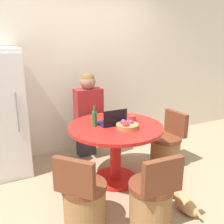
{
  "coord_description": "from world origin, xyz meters",
  "views": [
    {
      "loc": [
        -1.46,
        -2.48,
        1.84
      ],
      "look_at": [
        -0.03,
        0.34,
        0.91
      ],
      "focal_mm": 42.0,
      "sensor_mm": 36.0,
      "label": 1
    }
  ],
  "objects_px": {
    "dining_table": "(116,141)",
    "chair_near_camera": "(152,200)",
    "bottle": "(95,118)",
    "cat": "(185,205)",
    "chair_near_left_corner": "(83,200)",
    "person_seated": "(88,111)",
    "laptop": "(112,121)",
    "chair_right_side": "(166,147)",
    "fruit_bowl": "(127,126)"
  },
  "relations": [
    {
      "from": "dining_table",
      "to": "chair_near_camera",
      "type": "bearing_deg",
      "value": -93.6
    },
    {
      "from": "bottle",
      "to": "cat",
      "type": "bearing_deg",
      "value": -59.4
    },
    {
      "from": "dining_table",
      "to": "chair_near_left_corner",
      "type": "relative_size",
      "value": 1.51
    },
    {
      "from": "dining_table",
      "to": "chair_near_camera",
      "type": "relative_size",
      "value": 1.51
    },
    {
      "from": "chair_near_camera",
      "to": "person_seated",
      "type": "xyz_separation_m",
      "value": [
        0.01,
        1.69,
        0.48
      ]
    },
    {
      "from": "laptop",
      "to": "bottle",
      "type": "relative_size",
      "value": 1.25
    },
    {
      "from": "chair_right_side",
      "to": "fruit_bowl",
      "type": "height_order",
      "value": "fruit_bowl"
    },
    {
      "from": "chair_right_side",
      "to": "person_seated",
      "type": "relative_size",
      "value": 0.59
    },
    {
      "from": "chair_near_camera",
      "to": "person_seated",
      "type": "relative_size",
      "value": 0.59
    },
    {
      "from": "dining_table",
      "to": "person_seated",
      "type": "relative_size",
      "value": 0.89
    },
    {
      "from": "laptop",
      "to": "cat",
      "type": "relative_size",
      "value": 0.74
    },
    {
      "from": "dining_table",
      "to": "bottle",
      "type": "distance_m",
      "value": 0.4
    },
    {
      "from": "fruit_bowl",
      "to": "cat",
      "type": "relative_size",
      "value": 0.63
    },
    {
      "from": "laptop",
      "to": "chair_right_side",
      "type": "bearing_deg",
      "value": -179.15
    },
    {
      "from": "chair_near_camera",
      "to": "fruit_bowl",
      "type": "relative_size",
      "value": 2.87
    },
    {
      "from": "chair_right_side",
      "to": "laptop",
      "type": "relative_size",
      "value": 2.45
    },
    {
      "from": "chair_near_camera",
      "to": "chair_right_side",
      "type": "height_order",
      "value": "same"
    },
    {
      "from": "laptop",
      "to": "fruit_bowl",
      "type": "bearing_deg",
      "value": 113.64
    },
    {
      "from": "chair_near_left_corner",
      "to": "fruit_bowl",
      "type": "relative_size",
      "value": 2.87
    },
    {
      "from": "dining_table",
      "to": "chair_near_camera",
      "type": "height_order",
      "value": "chair_near_camera"
    },
    {
      "from": "fruit_bowl",
      "to": "cat",
      "type": "xyz_separation_m",
      "value": [
        0.29,
        -0.77,
        -0.71
      ]
    },
    {
      "from": "chair_near_camera",
      "to": "laptop",
      "type": "xyz_separation_m",
      "value": [
        0.04,
        0.94,
        0.54
      ]
    },
    {
      "from": "fruit_bowl",
      "to": "person_seated",
      "type": "bearing_deg",
      "value": 97.39
    },
    {
      "from": "dining_table",
      "to": "fruit_bowl",
      "type": "bearing_deg",
      "value": -63.64
    },
    {
      "from": "dining_table",
      "to": "cat",
      "type": "distance_m",
      "value": 1.09
    },
    {
      "from": "chair_near_camera",
      "to": "person_seated",
      "type": "bearing_deg",
      "value": -86.6
    },
    {
      "from": "bottle",
      "to": "fruit_bowl",
      "type": "bearing_deg",
      "value": -38.99
    },
    {
      "from": "person_seated",
      "to": "cat",
      "type": "height_order",
      "value": "person_seated"
    },
    {
      "from": "chair_right_side",
      "to": "person_seated",
      "type": "height_order",
      "value": "person_seated"
    },
    {
      "from": "chair_near_camera",
      "to": "laptop",
      "type": "distance_m",
      "value": 1.09
    },
    {
      "from": "bottle",
      "to": "cat",
      "type": "distance_m",
      "value": 1.42
    },
    {
      "from": "dining_table",
      "to": "cat",
      "type": "relative_size",
      "value": 2.74
    },
    {
      "from": "chair_right_side",
      "to": "bottle",
      "type": "distance_m",
      "value": 1.27
    },
    {
      "from": "dining_table",
      "to": "cat",
      "type": "bearing_deg",
      "value": -68.33
    },
    {
      "from": "cat",
      "to": "dining_table",
      "type": "bearing_deg",
      "value": 16.63
    },
    {
      "from": "dining_table",
      "to": "chair_near_camera",
      "type": "xyz_separation_m",
      "value": [
        -0.06,
        -0.88,
        -0.29
      ]
    },
    {
      "from": "chair_right_side",
      "to": "person_seated",
      "type": "bearing_deg",
      "value": -133.12
    },
    {
      "from": "dining_table",
      "to": "person_seated",
      "type": "height_order",
      "value": "person_seated"
    },
    {
      "from": "person_seated",
      "to": "bottle",
      "type": "distance_m",
      "value": 0.74
    },
    {
      "from": "chair_right_side",
      "to": "cat",
      "type": "height_order",
      "value": "chair_right_side"
    },
    {
      "from": "cat",
      "to": "laptop",
      "type": "bearing_deg",
      "value": 16.31
    },
    {
      "from": "chair_near_left_corner",
      "to": "bottle",
      "type": "height_order",
      "value": "bottle"
    },
    {
      "from": "laptop",
      "to": "chair_near_camera",
      "type": "bearing_deg",
      "value": 87.69
    },
    {
      "from": "laptop",
      "to": "cat",
      "type": "height_order",
      "value": "laptop"
    },
    {
      "from": "bottle",
      "to": "laptop",
      "type": "bearing_deg",
      "value": -11.06
    },
    {
      "from": "person_seated",
      "to": "cat",
      "type": "xyz_separation_m",
      "value": [
        0.41,
        -1.73,
        -0.65
      ]
    },
    {
      "from": "chair_near_camera",
      "to": "laptop",
      "type": "height_order",
      "value": "laptop"
    },
    {
      "from": "dining_table",
      "to": "person_seated",
      "type": "xyz_separation_m",
      "value": [
        -0.05,
        0.81,
        0.19
      ]
    },
    {
      "from": "chair_right_side",
      "to": "laptop",
      "type": "distance_m",
      "value": 1.05
    },
    {
      "from": "bottle",
      "to": "person_seated",
      "type": "bearing_deg",
      "value": 75.0
    }
  ]
}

